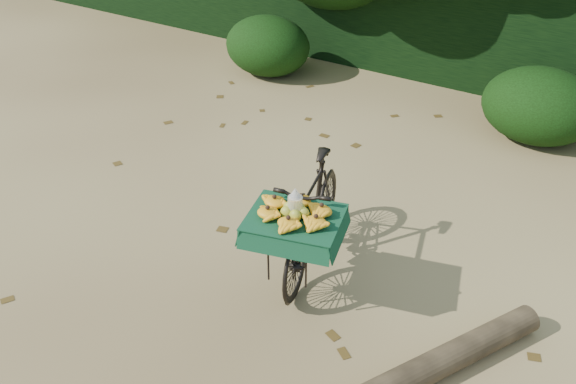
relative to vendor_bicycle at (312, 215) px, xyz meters
The scene contains 5 objects.
ground 0.73m from the vendor_bicycle, 144.34° to the right, with size 80.00×80.00×0.00m, color tan.
vendor_bicycle is the anchor object (origin of this frame).
hedge_backdrop 6.06m from the vendor_bicycle, 93.47° to the left, with size 26.00×1.80×1.80m, color black.
bush_clumps 4.04m from the vendor_bicycle, 88.10° to the left, with size 8.80×1.70×0.90m, color black, non-canonical shape.
leaf_litter 0.78m from the vendor_bicycle, 133.41° to the left, with size 7.00×7.30×0.01m, color #4D3914, non-canonical shape.
Camera 1 is at (2.85, -3.91, 3.89)m, focal length 38.00 mm.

